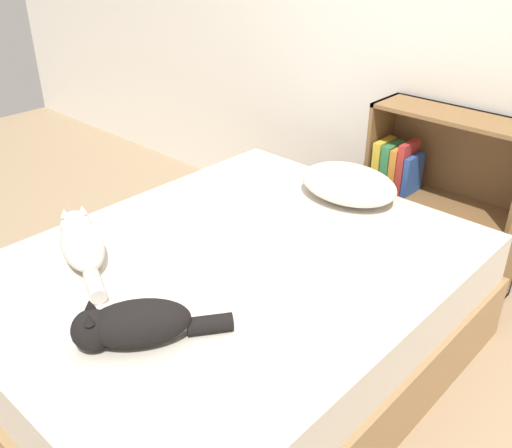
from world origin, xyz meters
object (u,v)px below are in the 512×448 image
at_px(pillow, 349,184).
at_px(bookshelf, 437,193).
at_px(bed, 232,314).
at_px(cat_light, 81,243).
at_px(cat_dark, 132,324).

bearing_deg(pillow, bookshelf, 62.31).
relative_size(bed, bookshelf, 2.15).
height_order(pillow, bookshelf, bookshelf).
bearing_deg(cat_light, pillow, -89.17).
xyz_separation_m(cat_light, bookshelf, (0.71, 1.60, -0.11)).
xyz_separation_m(pillow, bookshelf, (0.24, 0.46, -0.13)).
bearing_deg(cat_dark, bookshelf, -148.98).
relative_size(cat_light, cat_dark, 1.19).
height_order(bed, bookshelf, bookshelf).
xyz_separation_m(bed, cat_dark, (0.12, -0.55, 0.34)).
distance_m(cat_light, bookshelf, 1.76).
relative_size(cat_dark, bookshelf, 0.49).
height_order(bed, cat_dark, cat_dark).
relative_size(pillow, cat_light, 0.91).
distance_m(bed, cat_light, 0.67).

